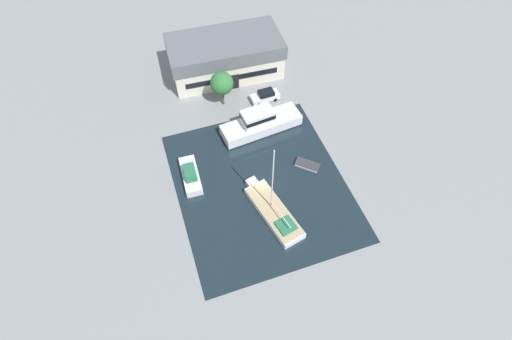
{
  "coord_description": "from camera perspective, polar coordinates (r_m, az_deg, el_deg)",
  "views": [
    {
      "loc": [
        -10.72,
        -29.27,
        45.24
      ],
      "look_at": [
        0.0,
        1.96,
        1.0
      ],
      "focal_mm": 28.0,
      "sensor_mm": 36.0,
      "label": 1
    }
  ],
  "objects": [
    {
      "name": "warehouse_building",
      "position": [
        69.44,
        -4.41,
        15.9
      ],
      "size": [
        19.03,
        10.23,
        6.42
      ],
      "rotation": [
        0.0,
        0.0,
        -0.05
      ],
      "color": "beige",
      "rests_on": "ground"
    },
    {
      "name": "water_canal",
      "position": [
        54.94,
        0.66,
        -2.17
      ],
      "size": [
        22.55,
        26.12,
        0.01
      ],
      "primitive_type": "cube",
      "color": "black",
      "rests_on": "ground"
    },
    {
      "name": "small_dinghy",
      "position": [
        57.13,
        7.36,
        0.74
      ],
      "size": [
        3.5,
        3.39,
        0.53
      ],
      "rotation": [
        0.0,
        0.0,
        3.97
      ],
      "color": "silver",
      "rests_on": "water_canal"
    },
    {
      "name": "parked_car",
      "position": [
        65.4,
        1.34,
        10.55
      ],
      "size": [
        4.71,
        2.09,
        1.8
      ],
      "rotation": [
        0.0,
        0.0,
        1.61
      ],
      "color": "silver",
      "rests_on": "ground"
    },
    {
      "name": "quay_tree_near_building",
      "position": [
        62.67,
        -4.91,
        12.23
      ],
      "size": [
        3.62,
        3.62,
        6.1
      ],
      "color": "brown",
      "rests_on": "ground"
    },
    {
      "name": "cabin_boat",
      "position": [
        55.55,
        -9.34,
        -0.73
      ],
      "size": [
        2.49,
        6.34,
        2.48
      ],
      "rotation": [
        0.0,
        0.0,
        -0.04
      ],
      "color": "silver",
      "rests_on": "water_canal"
    },
    {
      "name": "sailboat_moored",
      "position": [
        52.0,
        2.5,
        -5.93
      ],
      "size": [
        5.19,
        11.25,
        12.42
      ],
      "rotation": [
        0.0,
        0.0,
        0.22
      ],
      "color": "white",
      "rests_on": "water_canal"
    },
    {
      "name": "motor_cruiser",
      "position": [
        60.26,
        0.61,
        6.7
      ],
      "size": [
        12.64,
        4.95,
        4.07
      ],
      "rotation": [
        0.0,
        0.0,
        1.68
      ],
      "color": "silver",
      "rests_on": "water_canal"
    },
    {
      "name": "ground_plane",
      "position": [
        54.94,
        0.66,
        -2.17
      ],
      "size": [
        440.0,
        440.0,
        0.0
      ],
      "primitive_type": "plane",
      "color": "gray"
    }
  ]
}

